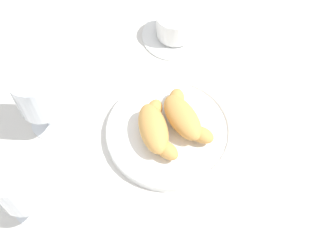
{
  "coord_description": "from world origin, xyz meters",
  "views": [
    {
      "loc": [
        0.28,
        -0.26,
        0.68
      ],
      "look_at": [
        -0.0,
        -0.0,
        0.03
      ],
      "focal_mm": 46.18,
      "sensor_mm": 36.0,
      "label": 1
    }
  ],
  "objects": [
    {
      "name": "croissant_large",
      "position": [
        -0.01,
        -0.03,
        0.04
      ],
      "size": [
        0.12,
        0.1,
        0.04
      ],
      "color": "#D6994C",
      "rests_on": "pastry_plate"
    },
    {
      "name": "croissant_small",
      "position": [
        0.01,
        0.03,
        0.04
      ],
      "size": [
        0.13,
        0.08,
        0.04
      ],
      "color": "#D6994C",
      "rests_on": "pastry_plate"
    },
    {
      "name": "ground_plane",
      "position": [
        0.0,
        0.0,
        0.0
      ],
      "size": [
        2.2,
        2.2,
        0.0
      ],
      "primitive_type": "plane",
      "color": "silver"
    },
    {
      "name": "coffee_cup_near",
      "position": [
        -0.17,
        0.17,
        0.03
      ],
      "size": [
        0.14,
        0.14,
        0.06
      ],
      "color": "white",
      "rests_on": "ground_plane"
    },
    {
      "name": "juice_glass_right",
      "position": [
        -0.16,
        -0.15,
        0.09
      ],
      "size": [
        0.08,
        0.08,
        0.14
      ],
      "color": "white",
      "rests_on": "ground_plane"
    },
    {
      "name": "juice_glass_left",
      "position": [
        -0.05,
        -0.26,
        0.09
      ],
      "size": [
        0.08,
        0.08,
        0.14
      ],
      "color": "white",
      "rests_on": "ground_plane"
    },
    {
      "name": "pastry_plate",
      "position": [
        -0.0,
        -0.0,
        0.01
      ],
      "size": [
        0.23,
        0.23,
        0.02
      ],
      "color": "white",
      "rests_on": "ground_plane"
    }
  ]
}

